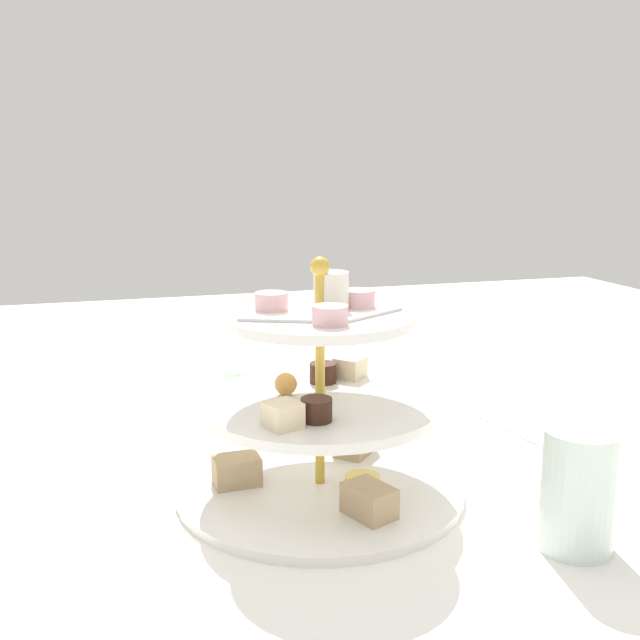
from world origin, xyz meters
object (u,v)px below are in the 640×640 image
object	(u,v)px
water_glass_tall_right	(577,489)
butter_knife_right	(508,428)
tiered_serving_stand	(320,422)
water_glass_short_left	(245,392)
teacup_with_saucer	(345,392)

from	to	relation	value
water_glass_tall_right	butter_knife_right	bearing A→B (deg)	70.49
tiered_serving_stand	water_glass_tall_right	distance (m)	0.26
tiered_serving_stand	water_glass_short_left	xyz separation A→B (m)	(-0.03, 0.25, -0.04)
tiered_serving_stand	teacup_with_saucer	bearing A→B (deg)	66.20
water_glass_tall_right	butter_knife_right	distance (m)	0.30
tiered_serving_stand	water_glass_short_left	size ratio (longest dim) A/B	4.35
teacup_with_saucer	tiered_serving_stand	bearing A→B (deg)	-113.80
teacup_with_saucer	butter_knife_right	distance (m)	0.23
water_glass_short_left	butter_knife_right	distance (m)	0.35
teacup_with_saucer	butter_knife_right	size ratio (longest dim) A/B	0.53
water_glass_tall_right	teacup_with_saucer	size ratio (longest dim) A/B	1.24
tiered_serving_stand	teacup_with_saucer	size ratio (longest dim) A/B	3.34
butter_knife_right	teacup_with_saucer	bearing A→B (deg)	41.90
water_glass_tall_right	teacup_with_saucer	xyz separation A→B (m)	(-0.08, 0.42, -0.03)
tiered_serving_stand	water_glass_tall_right	xyz separation A→B (m)	(0.19, -0.17, -0.02)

